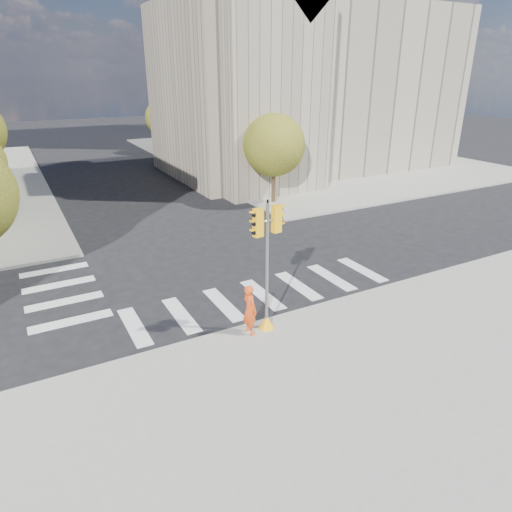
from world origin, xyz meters
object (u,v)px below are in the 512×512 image
at_px(lamp_near, 253,130).
at_px(photographer, 250,310).
at_px(lamp_far, 187,115).
at_px(traffic_signal, 267,277).

bearing_deg(lamp_near, photographer, -118.41).
relative_size(lamp_far, traffic_signal, 1.71).
height_order(lamp_near, photographer, lamp_near).
distance_m(lamp_near, photographer, 21.44).
bearing_deg(photographer, lamp_far, -22.67).
distance_m(lamp_near, traffic_signal, 20.97).
bearing_deg(lamp_near, lamp_far, 90.00).
height_order(lamp_far, photographer, lamp_far).
xyz_separation_m(lamp_near, lamp_far, (0.00, 14.00, 0.00)).
bearing_deg(photographer, traffic_signal, -95.52).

